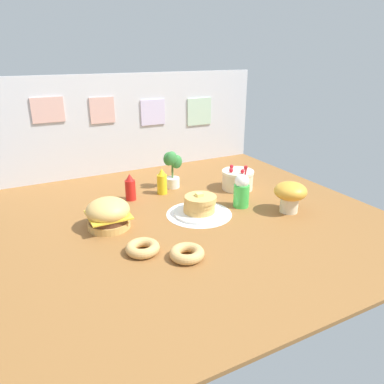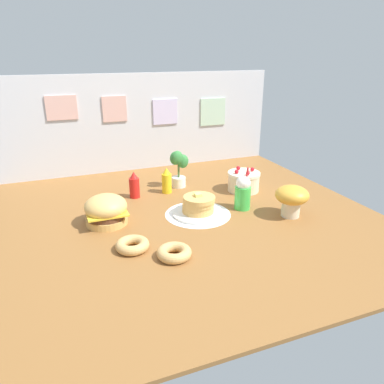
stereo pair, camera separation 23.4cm
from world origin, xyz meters
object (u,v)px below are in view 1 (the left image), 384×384
Objects in this scene: donut_chocolate at (187,253)px; pancake_stack at (199,206)px; layer_cake at (238,180)px; potted_plant at (172,168)px; burger at (108,214)px; cream_soda_cup at (242,191)px; mustard_bottle at (162,182)px; ketchup_bottle at (130,188)px; donut_pink_glaze at (143,248)px; mushroom_stool at (290,194)px.

pancake_stack is at bearing 54.71° from donut_chocolate.
potted_plant reaches higher than layer_cake.
layer_cake is at bearing -31.32° from potted_plant.
donut_chocolate is at bearing -64.01° from burger.
mustard_bottle is at bearing 129.04° from cream_soda_cup.
burger is at bearing -144.17° from potted_plant.
ketchup_bottle is at bearing 143.61° from cream_soda_cup.
layer_cake reaches higher than donut_pink_glaze.
donut_chocolate is at bearing -125.29° from pancake_stack.
layer_cake is at bearing -11.76° from ketchup_bottle.
mustard_bottle is 0.66× the size of potted_plant.
pancake_stack is 0.53m from donut_chocolate.
potted_plant reaches higher than donut_chocolate.
mushroom_stool reaches higher than layer_cake.
cream_soda_cup is 0.74m from donut_chocolate.
pancake_stack is 1.55× the size of mushroom_stool.
layer_cake is 1.05m from donut_chocolate.
mushroom_stool reaches higher than burger.
ketchup_bottle is at bearing 168.24° from layer_cake.
potted_plant reaches higher than cream_soda_cup.
burger is at bearing -169.56° from layer_cake.
potted_plant is at bearing 148.68° from layer_cake.
mustard_bottle is at bearing -145.61° from potted_plant.
potted_plant is (-0.25, 0.54, 0.04)m from cream_soda_cup.
mushroom_stool reaches higher than ketchup_bottle.
potted_plant is (0.61, 0.44, 0.07)m from burger.
potted_plant is at bearing 56.18° from donut_pink_glaze.
mushroom_stool is at bearing -23.60° from pancake_stack.
potted_plant is at bearing 35.83° from burger.
layer_cake is at bearing 60.02° from cream_soda_cup.
ketchup_bottle reaches higher than burger.
burger is 1.43× the size of donut_pink_glaze.
mustard_bottle reaches higher than pancake_stack.
potted_plant is (0.12, 0.08, 0.07)m from mustard_bottle.
mustard_bottle is 1.08× the size of donut_chocolate.
cream_soda_cup is 0.84m from donut_pink_glaze.
cream_soda_cup reaches higher than layer_cake.
potted_plant is at bearing 114.71° from cream_soda_cup.
burger is 0.37m from donut_pink_glaze.
burger is 0.61m from mustard_bottle.
mustard_bottle is 0.16m from potted_plant.
donut_chocolate is at bearing -166.31° from mushroom_stool.
donut_chocolate is (-0.00, -0.87, -0.06)m from ketchup_bottle.
layer_cake is 1.25× the size of ketchup_bottle.
layer_cake is 0.51m from mushroom_stool.
pancake_stack is 1.70× the size of mustard_bottle.
mustard_bottle is (-0.07, 0.44, 0.03)m from pancake_stack.
potted_plant reaches higher than donut_pink_glaze.
burger reaches higher than donut_chocolate.
potted_plant is at bearing 14.12° from ketchup_bottle.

